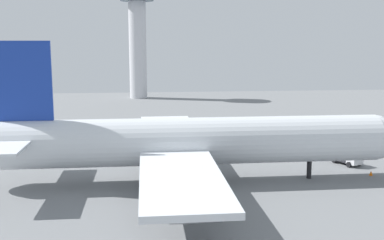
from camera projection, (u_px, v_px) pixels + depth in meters
ground_plane at (192, 182)px, 66.95m from camera, size 240.73×240.73×0.00m
cargo_airplane at (191, 142)px, 65.97m from camera, size 60.18×53.18×19.99m
catering_truck at (27, 136)px, 94.49m from camera, size 5.64×3.32×1.99m
pushback_tractor at (128, 147)px, 83.49m from camera, size 5.12×4.05×2.21m
cargo_loader at (347, 158)px, 76.19m from camera, size 3.93×5.54×2.07m
safety_cone_nose at (371, 173)px, 70.02m from camera, size 0.53×0.53×0.76m
control_tower at (137, 31)px, 162.38m from camera, size 11.47×11.47×38.42m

